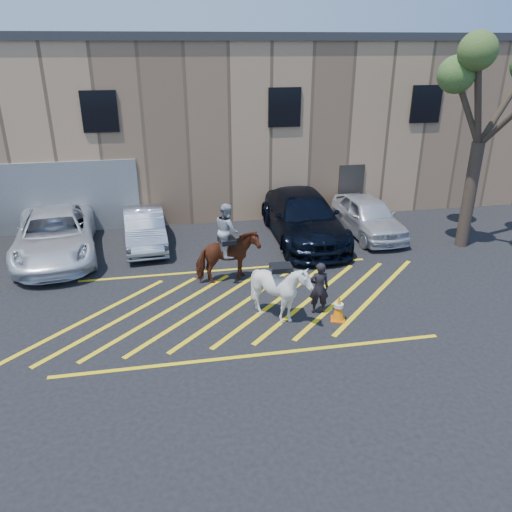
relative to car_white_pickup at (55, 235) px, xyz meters
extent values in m
plane|color=black|center=(5.71, -4.46, -0.79)|extent=(90.00, 90.00, 0.00)
imported|color=white|center=(0.00, 0.00, 0.00)|extent=(3.25, 5.93, 1.57)
imported|color=#90939D|center=(3.03, 0.51, -0.12)|extent=(1.69, 4.13, 1.33)
imported|color=black|center=(8.93, 0.10, 0.08)|extent=(2.47, 5.98, 1.73)
imported|color=silver|center=(11.56, 0.12, -0.05)|extent=(1.94, 4.39, 1.47)
imported|color=black|center=(7.83, -5.52, -0.03)|extent=(0.59, 0.42, 1.51)
cube|color=tan|center=(5.71, 7.54, 2.71)|extent=(32.00, 10.00, 7.00)
cube|color=#2D2D30|center=(5.71, 7.54, 6.36)|extent=(32.20, 10.20, 0.30)
cube|color=black|center=(1.71, 2.50, 3.81)|extent=(1.30, 0.08, 1.50)
cube|color=black|center=(8.71, 2.50, 3.81)|extent=(1.30, 0.08, 1.50)
cube|color=black|center=(14.71, 2.50, 3.81)|extent=(1.30, 0.08, 1.50)
cube|color=#38332D|center=(11.71, 2.50, 0.31)|extent=(1.10, 0.08, 2.20)
cube|color=yellow|center=(1.51, -4.76, -0.78)|extent=(4.20, 4.20, 0.01)
cube|color=yellow|center=(2.56, -4.76, -0.78)|extent=(4.20, 4.20, 0.01)
cube|color=yellow|center=(3.61, -4.76, -0.78)|extent=(4.20, 4.20, 0.01)
cube|color=yellow|center=(4.66, -4.76, -0.78)|extent=(4.20, 4.20, 0.01)
cube|color=yellow|center=(5.71, -4.76, -0.78)|extent=(4.20, 4.20, 0.01)
cube|color=yellow|center=(6.76, -4.76, -0.78)|extent=(4.20, 4.20, 0.01)
cube|color=yellow|center=(7.81, -4.76, -0.78)|extent=(4.20, 4.20, 0.01)
cube|color=yellow|center=(8.86, -4.76, -0.78)|extent=(4.20, 4.20, 0.01)
cube|color=yellow|center=(9.91, -4.76, -0.78)|extent=(4.20, 4.20, 0.01)
cube|color=yellow|center=(5.71, -2.26, -0.78)|extent=(9.50, 0.12, 0.01)
cube|color=yellow|center=(5.71, -7.26, -0.78)|extent=(9.50, 0.12, 0.01)
imported|color=#5C2D16|center=(5.62, -3.11, 0.03)|extent=(2.06, 1.23, 1.63)
imported|color=#9FA1A9|center=(5.62, -3.11, 0.93)|extent=(0.77, 0.91, 1.66)
cube|color=black|center=(5.62, -3.11, 0.60)|extent=(0.56, 0.64, 0.14)
imported|color=silver|center=(6.70, -5.71, 0.08)|extent=(1.44, 1.61, 1.74)
cube|color=black|center=(6.70, -5.71, 0.76)|extent=(0.57, 0.48, 0.14)
cube|color=#E55A09|center=(8.24, -6.02, -0.77)|extent=(0.49, 0.49, 0.03)
cone|color=orange|center=(8.24, -6.02, -0.41)|extent=(0.32, 0.32, 0.70)
cylinder|color=silver|center=(8.24, -6.02, -0.35)|extent=(0.25, 0.25, 0.10)
cylinder|color=#4B3A2D|center=(14.56, -1.67, 1.11)|extent=(0.44, 0.44, 3.80)
cylinder|color=#4B3C2D|center=(15.34, -1.53, 4.19)|extent=(1.76, 0.51, 2.68)
cylinder|color=#49362C|center=(14.48, -0.81, 4.02)|extent=(0.33, 1.88, 2.34)
cylinder|color=#4A3F2D|center=(13.95, -1.67, 4.06)|extent=(1.40, 0.20, 2.39)
cylinder|color=#433628|center=(14.90, -2.40, 3.80)|extent=(0.78, 1.62, 1.96)
cylinder|color=#423228|center=(14.08, -1.94, 4.42)|extent=(1.16, 0.77, 3.11)
sphere|color=#46672C|center=(14.41, 0.05, 5.12)|extent=(1.20, 1.20, 1.20)
sphere|color=#577431|center=(13.34, -1.67, 5.21)|extent=(1.20, 1.20, 1.20)
sphere|color=#506A2D|center=(13.61, -2.22, 5.92)|extent=(1.20, 1.20, 1.20)
camera|label=1|loc=(3.88, -17.19, 6.16)|focal=35.00mm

